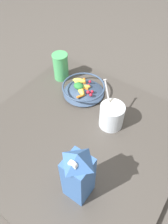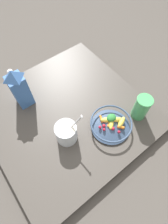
{
  "view_description": "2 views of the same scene",
  "coord_description": "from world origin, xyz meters",
  "px_view_note": "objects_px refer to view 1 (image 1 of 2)",
  "views": [
    {
      "loc": [
        0.37,
        -0.48,
        0.89
      ],
      "look_at": [
        -0.03,
        0.09,
        0.1
      ],
      "focal_mm": 35.0,
      "sensor_mm": 36.0,
      "label": 1
    },
    {
      "loc": [
        0.25,
        0.49,
        0.96
      ],
      "look_at": [
        -0.07,
        0.09,
        0.09
      ],
      "focal_mm": 28.0,
      "sensor_mm": 36.0,
      "label": 2
    }
  ],
  "objects_px": {
    "fruit_bowl": "(83,89)",
    "milk_carton": "(78,175)",
    "drinking_cup": "(61,66)",
    "yogurt_tub": "(112,115)"
  },
  "relations": [
    {
      "from": "fruit_bowl",
      "to": "milk_carton",
      "type": "distance_m",
      "value": 0.56
    },
    {
      "from": "milk_carton",
      "to": "drinking_cup",
      "type": "bearing_deg",
      "value": 134.54
    },
    {
      "from": "fruit_bowl",
      "to": "yogurt_tub",
      "type": "bearing_deg",
      "value": -23.07
    },
    {
      "from": "fruit_bowl",
      "to": "yogurt_tub",
      "type": "relative_size",
      "value": 1.06
    },
    {
      "from": "milk_carton",
      "to": "drinking_cup",
      "type": "height_order",
      "value": "milk_carton"
    },
    {
      "from": "fruit_bowl",
      "to": "milk_carton",
      "type": "relative_size",
      "value": 0.87
    },
    {
      "from": "fruit_bowl",
      "to": "drinking_cup",
      "type": "relative_size",
      "value": 1.47
    },
    {
      "from": "fruit_bowl",
      "to": "yogurt_tub",
      "type": "height_order",
      "value": "yogurt_tub"
    },
    {
      "from": "yogurt_tub",
      "to": "milk_carton",
      "type": "bearing_deg",
      "value": -79.15
    },
    {
      "from": "drinking_cup",
      "to": "fruit_bowl",
      "type": "bearing_deg",
      "value": -12.14
    }
  ]
}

